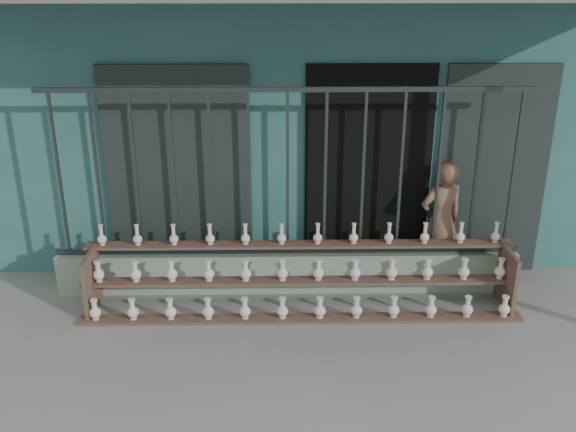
{
  "coord_description": "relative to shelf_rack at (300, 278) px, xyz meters",
  "views": [
    {
      "loc": [
        -0.1,
        -5.01,
        3.39
      ],
      "look_at": [
        0.0,
        1.0,
        1.0
      ],
      "focal_mm": 40.0,
      "sensor_mm": 36.0,
      "label": 1
    }
  ],
  "objects": [
    {
      "name": "elderly_woman",
      "position": [
        1.58,
        0.67,
        0.34
      ],
      "size": [
        0.59,
        0.48,
        1.41
      ],
      "primitive_type": "imported",
      "rotation": [
        0.0,
        0.0,
        3.44
      ],
      "color": "brown",
      "rests_on": "ground"
    },
    {
      "name": "security_fence",
      "position": [
        -0.12,
        0.41,
        0.99
      ],
      "size": [
        5.0,
        0.04,
        1.8
      ],
      "color": "#283330",
      "rests_on": "parapet_wall"
    },
    {
      "name": "workshop_building",
      "position": [
        -0.12,
        3.34,
        1.26
      ],
      "size": [
        7.4,
        6.6,
        3.21
      ],
      "color": "#2C5D59",
      "rests_on": "ground"
    },
    {
      "name": "parapet_wall",
      "position": [
        -0.12,
        0.41,
        -0.14
      ],
      "size": [
        5.0,
        0.2,
        0.45
      ],
      "primitive_type": "cube",
      "color": "gray",
      "rests_on": "ground"
    },
    {
      "name": "shelf_rack",
      "position": [
        0.0,
        0.0,
        0.0
      ],
      "size": [
        4.5,
        0.68,
        0.85
      ],
      "color": "brown",
      "rests_on": "ground"
    },
    {
      "name": "ground",
      "position": [
        -0.12,
        -0.89,
        -0.36
      ],
      "size": [
        60.0,
        60.0,
        0.0
      ],
      "primitive_type": "plane",
      "color": "slate"
    }
  ]
}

